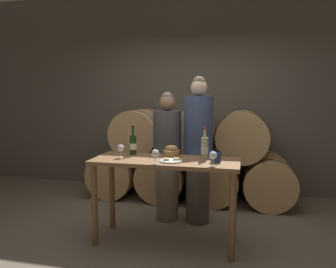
{
  "coord_description": "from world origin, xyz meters",
  "views": [
    {
      "loc": [
        0.78,
        -3.23,
        1.59
      ],
      "look_at": [
        0.0,
        0.12,
        1.15
      ],
      "focal_mm": 35.0,
      "sensor_mm": 36.0,
      "label": 1
    }
  ],
  "objects_px": {
    "person_right": "(198,149)",
    "wine_glass_far_left": "(121,148)",
    "wine_bottle_white": "(205,148)",
    "cheese_plate": "(171,161)",
    "wine_glass_left": "(155,154)",
    "tasting_table": "(165,173)",
    "wine_bottle_red": "(133,144)",
    "blue_crock": "(216,156)",
    "person_left": "(167,156)",
    "bread_basket": "(171,152)",
    "wine_glass_center": "(213,156)"
  },
  "relations": [
    {
      "from": "cheese_plate",
      "to": "wine_glass_center",
      "type": "distance_m",
      "value": 0.45
    },
    {
      "from": "wine_bottle_white",
      "to": "cheese_plate",
      "type": "relative_size",
      "value": 1.44
    },
    {
      "from": "cheese_plate",
      "to": "bread_basket",
      "type": "bearing_deg",
      "value": 101.75
    },
    {
      "from": "blue_crock",
      "to": "wine_glass_center",
      "type": "bearing_deg",
      "value": -93.08
    },
    {
      "from": "wine_bottle_red",
      "to": "bread_basket",
      "type": "distance_m",
      "value": 0.45
    },
    {
      "from": "wine_bottle_red",
      "to": "wine_glass_left",
      "type": "xyz_separation_m",
      "value": [
        0.37,
        -0.42,
        -0.01
      ]
    },
    {
      "from": "person_left",
      "to": "wine_glass_center",
      "type": "relative_size",
      "value": 11.35
    },
    {
      "from": "wine_bottle_red",
      "to": "wine_bottle_white",
      "type": "bearing_deg",
      "value": -5.14
    },
    {
      "from": "bread_basket",
      "to": "cheese_plate",
      "type": "height_order",
      "value": "bread_basket"
    },
    {
      "from": "tasting_table",
      "to": "wine_bottle_white",
      "type": "xyz_separation_m",
      "value": [
        0.39,
        0.12,
        0.26
      ]
    },
    {
      "from": "wine_bottle_white",
      "to": "wine_glass_center",
      "type": "bearing_deg",
      "value": -69.82
    },
    {
      "from": "bread_basket",
      "to": "cheese_plate",
      "type": "xyz_separation_m",
      "value": [
        0.06,
        -0.28,
        -0.04
      ]
    },
    {
      "from": "bread_basket",
      "to": "wine_glass_center",
      "type": "height_order",
      "value": "wine_glass_center"
    },
    {
      "from": "person_left",
      "to": "wine_bottle_white",
      "type": "height_order",
      "value": "person_left"
    },
    {
      "from": "person_right",
      "to": "wine_glass_center",
      "type": "relative_size",
      "value": 12.66
    },
    {
      "from": "blue_crock",
      "to": "person_left",
      "type": "bearing_deg",
      "value": 134.74
    },
    {
      "from": "person_left",
      "to": "wine_bottle_red",
      "type": "bearing_deg",
      "value": -121.62
    },
    {
      "from": "wine_bottle_red",
      "to": "wine_bottle_white",
      "type": "xyz_separation_m",
      "value": [
        0.81,
        -0.07,
        0.0
      ]
    },
    {
      "from": "person_left",
      "to": "wine_glass_far_left",
      "type": "height_order",
      "value": "person_left"
    },
    {
      "from": "person_left",
      "to": "wine_glass_far_left",
      "type": "distance_m",
      "value": 0.78
    },
    {
      "from": "person_left",
      "to": "person_right",
      "type": "height_order",
      "value": "person_right"
    },
    {
      "from": "wine_glass_far_left",
      "to": "wine_glass_center",
      "type": "distance_m",
      "value": 1.01
    },
    {
      "from": "person_right",
      "to": "wine_bottle_red",
      "type": "height_order",
      "value": "person_right"
    },
    {
      "from": "wine_bottle_red",
      "to": "wine_glass_far_left",
      "type": "bearing_deg",
      "value": -107.61
    },
    {
      "from": "wine_bottle_red",
      "to": "blue_crock",
      "type": "height_order",
      "value": "wine_bottle_red"
    },
    {
      "from": "wine_glass_far_left",
      "to": "wine_glass_left",
      "type": "xyz_separation_m",
      "value": [
        0.44,
        -0.21,
        0.0
      ]
    },
    {
      "from": "person_left",
      "to": "blue_crock",
      "type": "xyz_separation_m",
      "value": [
        0.65,
        -0.66,
        0.16
      ]
    },
    {
      "from": "blue_crock",
      "to": "wine_glass_far_left",
      "type": "xyz_separation_m",
      "value": [
        -1.0,
        -0.01,
        0.04
      ]
    },
    {
      "from": "wine_bottle_white",
      "to": "bread_basket",
      "type": "height_order",
      "value": "wine_bottle_white"
    },
    {
      "from": "person_right",
      "to": "cheese_plate",
      "type": "bearing_deg",
      "value": -102.93
    },
    {
      "from": "person_right",
      "to": "wine_glass_far_left",
      "type": "relative_size",
      "value": 12.66
    },
    {
      "from": "wine_glass_far_left",
      "to": "wine_glass_left",
      "type": "height_order",
      "value": "same"
    },
    {
      "from": "wine_glass_left",
      "to": "wine_glass_center",
      "type": "xyz_separation_m",
      "value": [
        0.56,
        0.02,
        0.0
      ]
    },
    {
      "from": "person_right",
      "to": "cheese_plate",
      "type": "xyz_separation_m",
      "value": [
        -0.17,
        -0.74,
        0.0
      ]
    },
    {
      "from": "person_right",
      "to": "wine_bottle_white",
      "type": "xyz_separation_m",
      "value": [
        0.14,
        -0.53,
        0.11
      ]
    },
    {
      "from": "wine_glass_center",
      "to": "bread_basket",
      "type": "bearing_deg",
      "value": 141.82
    },
    {
      "from": "blue_crock",
      "to": "bread_basket",
      "type": "bearing_deg",
      "value": 158.81
    },
    {
      "from": "blue_crock",
      "to": "wine_glass_left",
      "type": "relative_size",
      "value": 0.78
    },
    {
      "from": "person_right",
      "to": "wine_glass_left",
      "type": "xyz_separation_m",
      "value": [
        -0.3,
        -0.88,
        0.09
      ]
    },
    {
      "from": "wine_bottle_red",
      "to": "wine_glass_left",
      "type": "distance_m",
      "value": 0.56
    },
    {
      "from": "tasting_table",
      "to": "person_left",
      "type": "relative_size",
      "value": 0.95
    },
    {
      "from": "wine_bottle_red",
      "to": "person_left",
      "type": "bearing_deg",
      "value": 58.38
    },
    {
      "from": "bread_basket",
      "to": "wine_glass_far_left",
      "type": "xyz_separation_m",
      "value": [
        -0.51,
        -0.2,
        0.05
      ]
    },
    {
      "from": "wine_glass_far_left",
      "to": "wine_glass_center",
      "type": "bearing_deg",
      "value": -10.42
    },
    {
      "from": "wine_glass_far_left",
      "to": "wine_glass_center",
      "type": "relative_size",
      "value": 1.0
    },
    {
      "from": "tasting_table",
      "to": "blue_crock",
      "type": "distance_m",
      "value": 0.56
    },
    {
      "from": "wine_bottle_white",
      "to": "wine_glass_far_left",
      "type": "xyz_separation_m",
      "value": [
        -0.88,
        -0.14,
        -0.02
      ]
    },
    {
      "from": "tasting_table",
      "to": "cheese_plate",
      "type": "xyz_separation_m",
      "value": [
        0.08,
        -0.1,
        0.16
      ]
    },
    {
      "from": "wine_bottle_red",
      "to": "wine_glass_center",
      "type": "xyz_separation_m",
      "value": [
        0.93,
        -0.39,
        -0.01
      ]
    },
    {
      "from": "person_left",
      "to": "bread_basket",
      "type": "distance_m",
      "value": 0.51
    }
  ]
}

